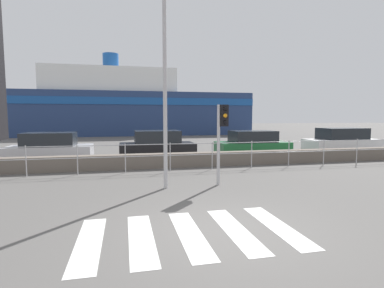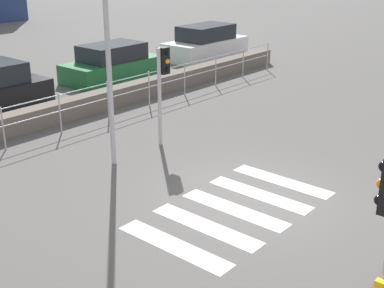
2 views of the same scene
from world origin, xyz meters
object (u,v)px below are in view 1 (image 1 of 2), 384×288
(parked_car_silver, at_px, (50,149))
(parked_car_black, at_px, (157,147))
(traffic_light_far, at_px, (222,126))
(ferry_boat, at_px, (133,107))
(parked_car_white, at_px, (342,142))
(streetlamp, at_px, (166,46))
(parked_car_green, at_px, (252,145))

(parked_car_silver, bearing_deg, parked_car_black, -0.00)
(traffic_light_far, height_order, ferry_boat, ferry_boat)
(traffic_light_far, xyz_separation_m, parked_car_white, (9.74, 6.47, -1.25))
(streetlamp, relative_size, parked_car_black, 1.79)
(ferry_boat, relative_size, parked_car_green, 6.58)
(ferry_boat, bearing_deg, parked_car_white, -61.52)
(traffic_light_far, distance_m, parked_car_green, 7.69)
(parked_car_black, bearing_deg, parked_car_white, 0.00)
(traffic_light_far, xyz_separation_m, parked_car_black, (-1.36, 6.47, -1.26))
(ferry_boat, height_order, parked_car_silver, ferry_boat)
(ferry_boat, bearing_deg, parked_car_green, -74.73)
(ferry_boat, xyz_separation_m, parked_car_silver, (-4.64, -21.40, -2.64))
(streetlamp, height_order, parked_car_green, streetlamp)
(traffic_light_far, distance_m, parked_car_silver, 9.27)
(parked_car_white, bearing_deg, parked_car_black, -180.00)
(parked_car_silver, xyz_separation_m, parked_car_green, (10.49, -0.00, -0.01))
(traffic_light_far, bearing_deg, parked_car_black, 101.88)
(ferry_boat, bearing_deg, parked_car_silver, -102.24)
(parked_car_silver, xyz_separation_m, parked_car_black, (5.16, -0.00, 0.02))
(traffic_light_far, relative_size, parked_car_silver, 0.66)
(ferry_boat, relative_size, parked_car_white, 6.05)
(parked_car_silver, height_order, parked_car_white, parked_car_white)
(ferry_boat, distance_m, parked_car_silver, 22.06)
(parked_car_green, bearing_deg, ferry_boat, 105.27)
(parked_car_white, bearing_deg, parked_car_silver, 180.00)
(parked_car_green, bearing_deg, traffic_light_far, -121.53)
(streetlamp, xyz_separation_m, parked_car_green, (5.78, 6.74, -3.61))
(streetlamp, bearing_deg, parked_car_silver, 124.94)
(streetlamp, distance_m, parked_car_silver, 8.97)
(streetlamp, xyz_separation_m, parked_car_black, (0.45, 6.74, -3.58))
(parked_car_black, distance_m, parked_car_white, 11.10)
(streetlamp, bearing_deg, parked_car_black, 86.17)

